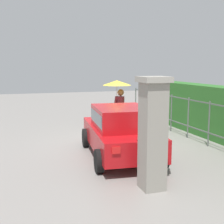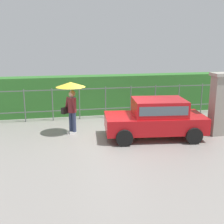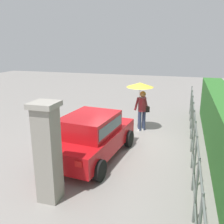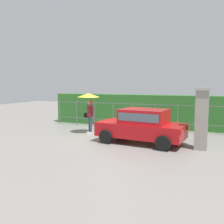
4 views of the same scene
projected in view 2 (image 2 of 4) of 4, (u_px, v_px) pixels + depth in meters
The scene contains 6 objects.
ground_plane at pixel (112, 136), 11.20m from camera, with size 40.00×40.00×0.00m, color gray.
car at pixel (156, 117), 10.86m from camera, with size 3.88×2.18×1.48m.
pedestrian at pixel (71, 94), 11.09m from camera, with size 1.12×1.12×2.07m.
gate_pillar at pixel (218, 104), 11.06m from camera, with size 0.60×0.60×2.42m.
fence_section at pixel (118, 100), 13.71m from camera, with size 11.07×0.05×1.50m.
hedge_row at pixel (114, 94), 14.60m from camera, with size 12.02×0.90×1.90m, color #2D6B28.
Camera 2 is at (-2.05, -10.44, 3.63)m, focal length 46.42 mm.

